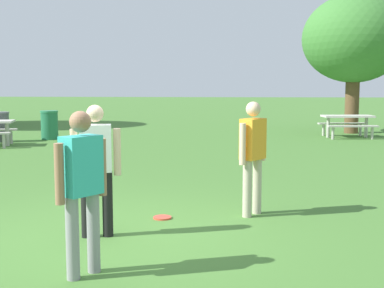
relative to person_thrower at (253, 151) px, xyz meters
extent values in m
plane|color=#447530|center=(-1.79, -1.23, -0.94)|extent=(120.00, 120.00, 0.00)
cylinder|color=#B7AD93|center=(0.08, 0.11, -0.53)|extent=(0.13, 0.13, 0.82)
cylinder|color=#B7AD93|center=(-0.08, -0.11, -0.53)|extent=(0.13, 0.13, 0.82)
cube|color=orange|center=(0.00, 0.00, 0.17)|extent=(0.40, 0.44, 0.58)
sphere|color=beige|center=(0.00, 0.00, 0.59)|extent=(0.21, 0.21, 0.21)
cylinder|color=beige|center=(0.15, 0.21, 0.12)|extent=(0.09, 0.09, 0.58)
cylinder|color=beige|center=(-0.15, -0.21, 0.12)|extent=(0.09, 0.09, 0.58)
cylinder|color=gray|center=(-1.85, -2.61, -0.53)|extent=(0.13, 0.13, 0.82)
cylinder|color=gray|center=(-1.70, -2.39, -0.53)|extent=(0.13, 0.13, 0.82)
cube|color=#33B2AD|center=(-1.77, -2.50, 0.17)|extent=(0.40, 0.44, 0.58)
sphere|color=#9E7051|center=(-1.77, -2.50, 0.59)|extent=(0.21, 0.21, 0.21)
cylinder|color=#9E7051|center=(-1.92, -2.71, 0.12)|extent=(0.09, 0.09, 0.58)
cylinder|color=#9E7051|center=(-1.62, -2.29, 0.12)|extent=(0.09, 0.09, 0.58)
cylinder|color=black|center=(-1.84, -1.16, -0.53)|extent=(0.13, 0.13, 0.82)
cylinder|color=black|center=(-2.09, -1.22, -0.53)|extent=(0.13, 0.13, 0.82)
cube|color=white|center=(-1.97, -1.19, 0.17)|extent=(0.42, 0.30, 0.58)
sphere|color=beige|center=(-1.97, -1.19, 0.59)|extent=(0.21, 0.21, 0.21)
cylinder|color=beige|center=(-1.71, -1.13, 0.12)|extent=(0.09, 0.09, 0.58)
cylinder|color=beige|center=(-2.22, -1.25, 0.12)|extent=(0.09, 0.09, 0.58)
cylinder|color=#E04733|center=(-1.27, -0.27, -0.93)|extent=(0.26, 0.26, 0.03)
cylinder|color=#B6B2A8|center=(-6.97, 7.75, -0.59)|extent=(0.11, 0.11, 0.71)
cylinder|color=#B6B2A8|center=(-6.84, 7.19, -0.73)|extent=(0.09, 0.09, 0.41)
cylinder|color=#B6B2A8|center=(-7.10, 8.32, -0.73)|extent=(0.09, 0.09, 0.41)
cube|color=beige|center=(3.75, 10.91, -0.20)|extent=(1.76, 0.92, 0.06)
cube|color=#B6B2A8|center=(3.80, 10.33, -0.50)|extent=(1.72, 0.42, 0.05)
cube|color=#B6B2A8|center=(3.69, 11.49, -0.50)|extent=(1.72, 0.42, 0.05)
cylinder|color=#B6B2A8|center=(3.09, 10.85, -0.59)|extent=(0.11, 0.11, 0.71)
cylinder|color=#B6B2A8|center=(3.14, 10.27, -0.73)|extent=(0.09, 0.09, 0.41)
cylinder|color=#B6B2A8|center=(3.03, 11.42, -0.73)|extent=(0.09, 0.09, 0.41)
cylinder|color=#B6B2A8|center=(4.41, 10.97, -0.59)|extent=(0.11, 0.11, 0.71)
cylinder|color=#B6B2A8|center=(4.46, 10.39, -0.73)|extent=(0.09, 0.09, 0.41)
cylinder|color=#B6B2A8|center=(4.35, 11.55, -0.73)|extent=(0.09, 0.09, 0.41)
cylinder|color=#515156|center=(-7.66, 8.82, -0.49)|extent=(0.56, 0.56, 0.90)
cylinder|color=slate|center=(-7.66, 8.82, -0.01)|extent=(0.59, 0.59, 0.06)
cylinder|color=#237047|center=(-6.33, 9.64, -0.49)|extent=(0.56, 0.56, 0.90)
cylinder|color=#2E8657|center=(-6.33, 9.64, -0.01)|extent=(0.59, 0.59, 0.06)
cylinder|color=brown|center=(4.25, 12.53, 0.29)|extent=(0.51, 0.51, 2.46)
ellipsoid|color=#3D7A33|center=(4.25, 12.53, 2.56)|extent=(3.81, 3.81, 3.24)
camera|label=1|loc=(-0.35, -7.43, 0.97)|focal=48.96mm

